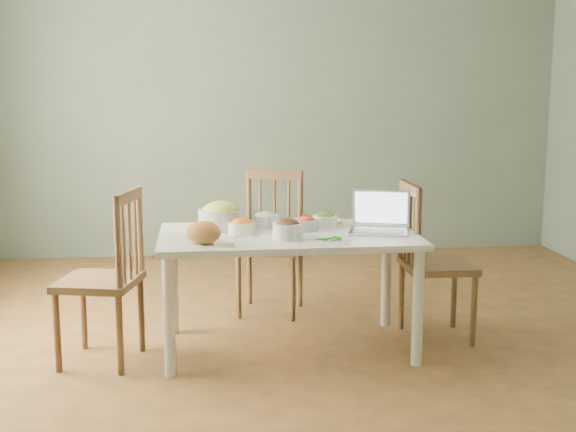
{
  "coord_description": "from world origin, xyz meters",
  "views": [
    {
      "loc": [
        -0.73,
        -4.18,
        1.52
      ],
      "look_at": [
        -0.23,
        -0.01,
        0.78
      ],
      "focal_mm": 47.04,
      "sensor_mm": 36.0,
      "label": 1
    }
  ],
  "objects": [
    {
      "name": "bowl_squash",
      "position": [
        -0.6,
        0.17,
        0.76
      ],
      "size": [
        0.35,
        0.35,
        0.16
      ],
      "primitive_type": null,
      "rotation": [
        0.0,
        0.0,
        0.38
      ],
      "color": "#B6BF54",
      "rests_on": "dining_table"
    },
    {
      "name": "bowl_carrot",
      "position": [
        -0.49,
        0.0,
        0.72
      ],
      "size": [
        0.18,
        0.18,
        0.09
      ],
      "primitive_type": null,
      "rotation": [
        0.0,
        0.0,
        -0.18
      ],
      "color": "#DA3F00",
      "rests_on": "dining_table"
    },
    {
      "name": "chair_far",
      "position": [
        -0.27,
        0.7,
        0.47
      ],
      "size": [
        0.51,
        0.49,
        0.94
      ],
      "primitive_type": null,
      "rotation": [
        0.0,
        0.0,
        -0.28
      ],
      "color": "#3C2A16",
      "rests_on": "floor"
    },
    {
      "name": "dining_table",
      "position": [
        -0.23,
        -0.01,
        0.34
      ],
      "size": [
        1.45,
        0.82,
        0.68
      ],
      "primitive_type": null,
      "color": "white",
      "rests_on": "floor"
    },
    {
      "name": "bowl_mushroom",
      "position": [
        -0.25,
        -0.17,
        0.74
      ],
      "size": [
        0.19,
        0.19,
        0.11
      ],
      "primitive_type": null,
      "rotation": [
        0.0,
        0.0,
        0.13
      ],
      "color": "black",
      "rests_on": "dining_table"
    },
    {
      "name": "bowl_redpep",
      "position": [
        -0.12,
        0.06,
        0.72
      ],
      "size": [
        0.19,
        0.19,
        0.08
      ],
      "primitive_type": null,
      "rotation": [
        0.0,
        0.0,
        -0.42
      ],
      "color": "red",
      "rests_on": "dining_table"
    },
    {
      "name": "bowl_broccoli",
      "position": [
        0.01,
        0.16,
        0.73
      ],
      "size": [
        0.15,
        0.15,
        0.09
      ],
      "primitive_type": null,
      "rotation": [
        0.0,
        0.0,
        -0.07
      ],
      "color": "#10350A",
      "rests_on": "dining_table"
    },
    {
      "name": "chair_right",
      "position": [
        0.68,
        0.06,
        0.47
      ],
      "size": [
        0.4,
        0.42,
        0.94
      ],
      "primitive_type": null,
      "rotation": [
        0.0,
        0.0,
        1.56
      ],
      "color": "#3C2A16",
      "rests_on": "floor"
    },
    {
      "name": "floor",
      "position": [
        0.0,
        0.0,
        0.0
      ],
      "size": [
        5.0,
        5.0,
        0.0
      ],
      "primitive_type": "cube",
      "color": "#4E3920",
      "rests_on": "ground"
    },
    {
      "name": "wall_front",
      "position": [
        0.0,
        -2.5,
        1.35
      ],
      "size": [
        5.0,
        0.0,
        2.7
      ],
      "primitive_type": "cube",
      "color": "slate",
      "rests_on": "ground"
    },
    {
      "name": "laptop",
      "position": [
        0.29,
        -0.06,
        0.8
      ],
      "size": [
        0.4,
        0.36,
        0.23
      ],
      "primitive_type": null,
      "rotation": [
        0.0,
        0.0,
        -0.3
      ],
      "color": "silver",
      "rests_on": "dining_table"
    },
    {
      "name": "chair_left",
      "position": [
        -1.28,
        -0.1,
        0.48
      ],
      "size": [
        0.49,
        0.51,
        0.96
      ],
      "primitive_type": null,
      "rotation": [
        0.0,
        0.0,
        -1.81
      ],
      "color": "#3C2A16",
      "rests_on": "floor"
    },
    {
      "name": "wall_back",
      "position": [
        0.0,
        2.5,
        1.35
      ],
      "size": [
        5.0,
        0.0,
        2.7
      ],
      "primitive_type": "cube",
      "color": "slate",
      "rests_on": "ground"
    },
    {
      "name": "basil_bunch",
      "position": [
        -0.03,
        -0.21,
        0.69
      ],
      "size": [
        0.17,
        0.17,
        0.02
      ],
      "primitive_type": null,
      "color": "#125D10",
      "rests_on": "dining_table"
    },
    {
      "name": "bread_boule",
      "position": [
        -0.71,
        -0.23,
        0.74
      ],
      "size": [
        0.25,
        0.25,
        0.12
      ],
      "primitive_type": "ellipsoid",
      "rotation": [
        0.0,
        0.0,
        0.42
      ],
      "color": "#A66D37",
      "rests_on": "dining_table"
    },
    {
      "name": "bowl_onion",
      "position": [
        -0.34,
        0.19,
        0.73
      ],
      "size": [
        0.19,
        0.19,
        0.09
      ],
      "primitive_type": null,
      "rotation": [
        0.0,
        0.0,
        -0.15
      ],
      "color": "beige",
      "rests_on": "dining_table"
    },
    {
      "name": "flatbread",
      "position": [
        0.04,
        0.28,
        0.69
      ],
      "size": [
        0.22,
        0.22,
        0.02
      ],
      "primitive_type": "cylinder",
      "rotation": [
        0.0,
        0.0,
        -0.12
      ],
      "color": "#C8BA8F",
      "rests_on": "dining_table"
    },
    {
      "name": "butter_stick",
      "position": [
        -0.6,
        -0.34,
        0.7
      ],
      "size": [
        0.11,
        0.05,
        0.03
      ],
      "primitive_type": "cube",
      "rotation": [
        0.0,
        0.0,
        -0.19
      ],
      "color": "#FAF3C6",
      "rests_on": "dining_table"
    }
  ]
}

